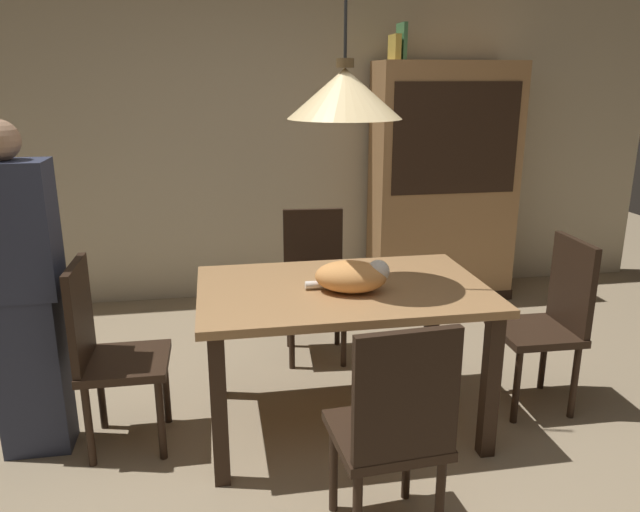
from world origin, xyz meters
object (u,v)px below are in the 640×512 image
(chair_right_side, at_px, (550,317))
(hutch_bookcase, at_px, (442,188))
(chair_far_back, at_px, (314,277))
(cat_sleeping, at_px, (353,276))
(book_green_slim, at_px, (401,42))
(person_standing, at_px, (21,295))
(chair_near_front, at_px, (394,427))
(book_yellow_short, at_px, (395,47))
(dining_table, at_px, (342,306))
(chair_left_side, at_px, (107,348))
(pendant_lamp, at_px, (345,93))

(chair_right_side, bearing_deg, hutch_bookcase, 88.32)
(chair_far_back, bearing_deg, cat_sleeping, -88.48)
(hutch_bookcase, bearing_deg, book_green_slim, 179.77)
(person_standing, bearing_deg, chair_near_front, -31.69)
(chair_far_back, relative_size, book_yellow_short, 4.65)
(hutch_bookcase, xyz_separation_m, person_standing, (-2.66, -1.73, -0.11))
(hutch_bookcase, bearing_deg, chair_near_front, -113.92)
(cat_sleeping, bearing_deg, book_green_slim, 67.42)
(person_standing, bearing_deg, cat_sleeping, -4.61)
(dining_table, bearing_deg, chair_left_side, 179.97)
(person_standing, bearing_deg, chair_left_side, -6.15)
(chair_right_side, distance_m, person_standing, 2.62)
(dining_table, xyz_separation_m, chair_far_back, (0.01, 0.88, -0.14))
(chair_far_back, relative_size, cat_sleeping, 2.31)
(book_green_slim, bearing_deg, chair_far_back, -131.73)
(chair_far_back, distance_m, chair_right_side, 1.43)
(dining_table, bearing_deg, book_green_slim, 65.61)
(cat_sleeping, height_order, book_yellow_short, book_yellow_short)
(cat_sleeping, xyz_separation_m, book_green_slim, (0.77, 1.86, 1.15))
(pendant_lamp, distance_m, book_yellow_short, 1.94)
(chair_right_side, xyz_separation_m, person_standing, (-2.61, 0.04, 0.27))
(chair_near_front, bearing_deg, cat_sleeping, 88.13)
(chair_near_front, bearing_deg, chair_right_side, 37.98)
(chair_near_front, distance_m, person_standing, 1.77)
(chair_left_side, xyz_separation_m, cat_sleeping, (1.16, -0.08, 0.32))
(hutch_bookcase, height_order, person_standing, hutch_bookcase)
(pendant_lamp, relative_size, hutch_bookcase, 0.70)
(cat_sleeping, bearing_deg, chair_right_side, 4.27)
(dining_table, height_order, person_standing, person_standing)
(hutch_bookcase, distance_m, book_green_slim, 1.15)
(book_green_slim, relative_size, person_standing, 0.17)
(pendant_lamp, distance_m, book_green_slim, 1.97)
(chair_left_side, xyz_separation_m, pendant_lamp, (1.13, -0.00, 1.15))
(chair_right_side, xyz_separation_m, pendant_lamp, (-1.13, 0.00, 1.15))
(book_yellow_short, bearing_deg, person_standing, -142.14)
(hutch_bookcase, height_order, book_yellow_short, book_yellow_short)
(chair_far_back, xyz_separation_m, pendant_lamp, (-0.01, -0.88, 1.15))
(chair_far_back, bearing_deg, chair_left_side, -142.28)
(hutch_bookcase, bearing_deg, book_yellow_short, 179.80)
(cat_sleeping, distance_m, pendant_lamp, 0.84)
(chair_near_front, xyz_separation_m, hutch_bookcase, (1.17, 2.65, 0.38))
(dining_table, relative_size, chair_near_front, 1.51)
(hutch_bookcase, bearing_deg, person_standing, -146.91)
(book_yellow_short, bearing_deg, chair_left_side, -136.71)
(book_yellow_short, bearing_deg, chair_near_front, -105.74)
(pendant_lamp, relative_size, person_standing, 0.83)
(dining_table, xyz_separation_m, chair_right_side, (1.13, -0.00, -0.14))
(dining_table, height_order, book_green_slim, book_green_slim)
(dining_table, relative_size, chair_left_side, 1.51)
(chair_near_front, height_order, cat_sleeping, chair_near_front)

